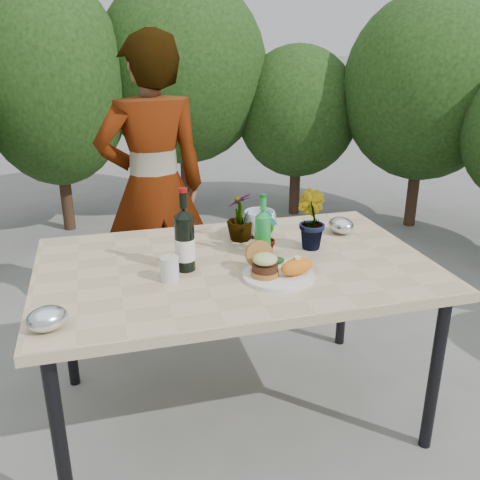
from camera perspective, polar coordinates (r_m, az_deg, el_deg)
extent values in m
plane|color=slate|center=(2.60, -0.49, -17.79)|extent=(80.00, 80.00, 0.00)
cube|color=#C9AF86|center=(2.21, -0.54, -2.91)|extent=(1.60, 1.00, 0.04)
cylinder|color=black|center=(2.01, -18.68, -19.66)|extent=(0.05, 0.05, 0.71)
cylinder|color=black|center=(2.35, 20.09, -13.31)|extent=(0.05, 0.05, 0.71)
cylinder|color=black|center=(2.71, -17.96, -8.17)|extent=(0.05, 0.05, 0.71)
cylinder|color=black|center=(2.97, 11.00, -4.81)|extent=(0.05, 0.05, 0.71)
cylinder|color=#382316|center=(4.97, -17.91, 3.43)|extent=(0.10, 0.10, 0.42)
ellipsoid|color=#2C541C|center=(4.78, -19.37, 15.59)|extent=(1.23, 1.23, 1.70)
cylinder|color=#382316|center=(5.21, -5.73, 5.60)|extent=(0.10, 0.10, 0.50)
ellipsoid|color=#2C541C|center=(5.03, -6.19, 17.55)|extent=(1.51, 1.51, 1.66)
cylinder|color=#382316|center=(5.20, 5.83, 4.88)|extent=(0.10, 0.10, 0.38)
ellipsoid|color=#2C541C|center=(5.04, 6.16, 13.46)|extent=(1.11, 1.11, 1.19)
cylinder|color=#382316|center=(5.08, 17.83, 3.92)|extent=(0.10, 0.10, 0.44)
ellipsoid|color=#2C541C|center=(4.90, 19.16, 15.11)|extent=(1.37, 1.37, 1.55)
cylinder|color=white|center=(2.08, 4.10, -3.78)|extent=(0.28, 0.28, 0.01)
cylinder|color=#B7722D|center=(2.06, 2.66, -3.51)|extent=(0.11, 0.11, 0.02)
cylinder|color=#472314|center=(2.05, 2.67, -2.94)|extent=(0.10, 0.10, 0.02)
ellipsoid|color=beige|center=(2.03, 2.69, -2.05)|extent=(0.10, 0.10, 0.04)
cylinder|color=#B7722D|center=(2.10, 2.06, -1.55)|extent=(0.11, 0.06, 0.11)
ellipsoid|color=orange|center=(2.07, 6.09, -2.82)|extent=(0.17, 0.12, 0.06)
ellipsoid|color=olive|center=(2.15, 3.33, -2.34)|extent=(0.04, 0.04, 0.02)
ellipsoid|color=#193814|center=(2.16, 4.05, -2.18)|extent=(0.06, 0.04, 0.03)
cylinder|color=black|center=(2.11, -5.91, -0.39)|extent=(0.08, 0.08, 0.22)
cylinder|color=white|center=(2.12, -5.88, -0.95)|extent=(0.08, 0.08, 0.09)
cone|color=black|center=(2.07, -6.04, 2.93)|extent=(0.08, 0.08, 0.04)
cylinder|color=black|center=(2.05, -6.09, 4.26)|extent=(0.03, 0.03, 0.06)
cylinder|color=maroon|center=(2.04, -6.13, 5.32)|extent=(0.03, 0.03, 0.02)
cylinder|color=#1A9037|center=(2.23, 2.44, 0.31)|extent=(0.06, 0.06, 0.18)
cylinder|color=#198C26|center=(2.24, 2.43, -0.11)|extent=(0.07, 0.07, 0.07)
cone|color=#1A9037|center=(2.20, 2.48, 2.86)|extent=(0.06, 0.06, 0.03)
cylinder|color=#1A9037|center=(2.19, 2.49, 3.91)|extent=(0.02, 0.02, 0.05)
cylinder|color=#0C5919|center=(2.18, 2.51, 4.75)|extent=(0.03, 0.03, 0.01)
cylinder|color=silver|center=(2.05, -7.53, -3.05)|extent=(0.07, 0.07, 0.09)
imported|color=#2D6021|center=(2.26, 2.99, 1.02)|extent=(0.12, 0.13, 0.21)
imported|color=#24531C|center=(2.34, 7.51, 2.16)|extent=(0.15, 0.17, 0.26)
imported|color=#235A1E|center=(2.41, 0.04, 2.51)|extent=(0.18, 0.18, 0.22)
imported|color=white|center=(2.48, 2.08, 1.77)|extent=(0.17, 0.17, 0.12)
ellipsoid|color=silver|center=(1.82, -19.88, -7.89)|extent=(0.16, 0.15, 0.08)
ellipsoid|color=silver|center=(2.56, 10.73, 1.54)|extent=(0.14, 0.16, 0.08)
imported|color=#A16F50|center=(3.01, -9.20, 5.42)|extent=(0.65, 0.47, 1.67)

